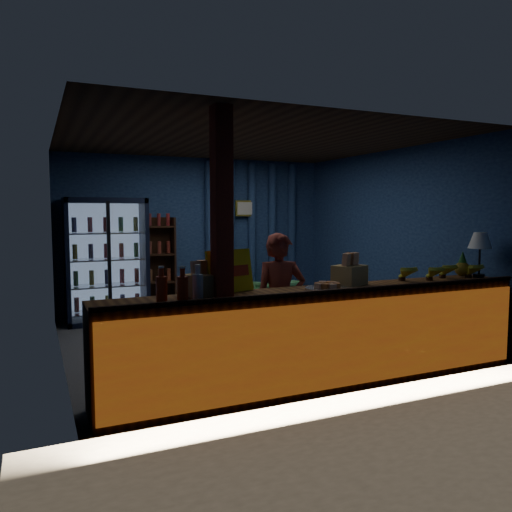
{
  "coord_description": "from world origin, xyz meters",
  "views": [
    {
      "loc": [
        -2.55,
        -5.99,
        1.7
      ],
      "look_at": [
        0.03,
        -0.2,
        1.13
      ],
      "focal_mm": 35.0,
      "sensor_mm": 36.0,
      "label": 1
    }
  ],
  "objects_px": {
    "green_chair": "(277,297)",
    "table_lamp": "(480,242)",
    "shopkeeper": "(280,303)",
    "pastry_tray": "(327,287)"
  },
  "relations": [
    {
      "from": "shopkeeper",
      "to": "green_chair",
      "type": "distance_m",
      "value": 3.1
    },
    {
      "from": "shopkeeper",
      "to": "pastry_tray",
      "type": "distance_m",
      "value": 0.66
    },
    {
      "from": "green_chair",
      "to": "pastry_tray",
      "type": "xyz_separation_m",
      "value": [
        -1.13,
        -3.34,
        0.69
      ]
    },
    {
      "from": "green_chair",
      "to": "shopkeeper",
      "type": "bearing_deg",
      "value": 37.4
    },
    {
      "from": "green_chair",
      "to": "table_lamp",
      "type": "height_order",
      "value": "table_lamp"
    },
    {
      "from": "green_chair",
      "to": "table_lamp",
      "type": "relative_size",
      "value": 1.2
    },
    {
      "from": "green_chair",
      "to": "pastry_tray",
      "type": "distance_m",
      "value": 3.59
    },
    {
      "from": "shopkeeper",
      "to": "green_chair",
      "type": "xyz_separation_m",
      "value": [
        1.34,
        2.76,
        -0.46
      ]
    },
    {
      "from": "pastry_tray",
      "to": "table_lamp",
      "type": "height_order",
      "value": "table_lamp"
    },
    {
      "from": "pastry_tray",
      "to": "table_lamp",
      "type": "distance_m",
      "value": 2.09
    }
  ]
}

